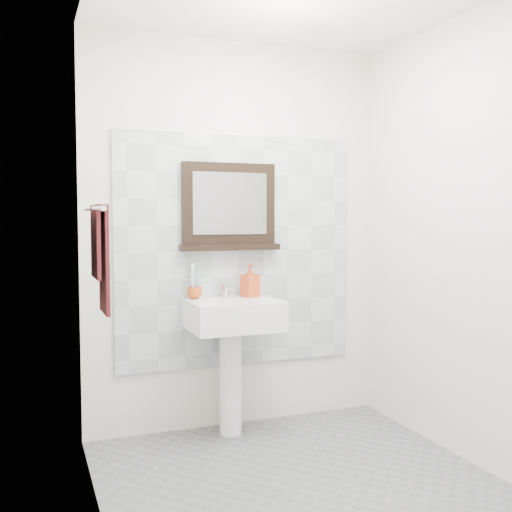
{
  "coord_description": "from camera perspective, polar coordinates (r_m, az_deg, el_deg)",
  "views": [
    {
      "loc": [
        -1.3,
        -2.6,
        1.36
      ],
      "look_at": [
        -0.08,
        0.55,
        1.15
      ],
      "focal_mm": 42.0,
      "sensor_mm": 36.0,
      "label": 1
    }
  ],
  "objects": [
    {
      "name": "splashback",
      "position": [
        3.91,
        -1.77,
        0.49
      ],
      "size": [
        1.6,
        0.02,
        1.5
      ],
      "primitive_type": "cube",
      "color": "#B6C0C5",
      "rests_on": "back_wall"
    },
    {
      "name": "toothbrush_cup",
      "position": [
        3.77,
        -5.86,
        -3.51
      ],
      "size": [
        0.11,
        0.11,
        0.07
      ],
      "primitive_type": "imported",
      "rotation": [
        0.0,
        0.0,
        0.22
      ],
      "color": "#C14816",
      "rests_on": "pedestal_sink"
    },
    {
      "name": "towel_bar",
      "position": [
        3.12,
        -14.78,
        4.37
      ],
      "size": [
        0.07,
        0.4,
        0.03
      ],
      "color": "silver",
      "rests_on": "left_wall"
    },
    {
      "name": "floor",
      "position": [
        3.21,
        5.23,
        -21.54
      ],
      "size": [
        2.0,
        2.2,
        0.01
      ],
      "primitive_type": "cube",
      "color": "slate",
      "rests_on": "ground"
    },
    {
      "name": "pedestal_sink",
      "position": [
        3.73,
        -2.23,
        -6.99
      ],
      "size": [
        0.55,
        0.44,
        0.96
      ],
      "color": "white",
      "rests_on": "ground"
    },
    {
      "name": "left_wall",
      "position": [
        2.62,
        -14.61,
        1.01
      ],
      "size": [
        0.01,
        2.2,
        2.5
      ],
      "primitive_type": "cube",
      "color": "silver",
      "rests_on": "ground"
    },
    {
      "name": "toothbrushes",
      "position": [
        3.76,
        -5.86,
        -2.2
      ],
      "size": [
        0.05,
        0.04,
        0.21
      ],
      "color": "white",
      "rests_on": "toothbrush_cup"
    },
    {
      "name": "hand_towel",
      "position": [
        3.13,
        -14.59,
        0.52
      ],
      "size": [
        0.06,
        0.3,
        0.55
      ],
      "color": "#340E10",
      "rests_on": "towel_bar"
    },
    {
      "name": "back_wall",
      "position": [
        3.92,
        -1.83,
        1.96
      ],
      "size": [
        2.0,
        0.01,
        2.5
      ],
      "primitive_type": "cube",
      "color": "silver",
      "rests_on": "ground"
    },
    {
      "name": "soap_dispenser",
      "position": [
        3.84,
        -0.57,
        -2.34
      ],
      "size": [
        0.12,
        0.12,
        0.21
      ],
      "primitive_type": "imported",
      "rotation": [
        0.0,
        0.0,
        0.33
      ],
      "color": "red",
      "rests_on": "pedestal_sink"
    },
    {
      "name": "front_wall",
      "position": [
        1.99,
        19.7,
        0.12
      ],
      "size": [
        2.0,
        0.01,
        2.5
      ],
      "primitive_type": "cube",
      "color": "silver",
      "rests_on": "ground"
    },
    {
      "name": "framed_mirror",
      "position": [
        3.86,
        -2.59,
        4.51
      ],
      "size": [
        0.66,
        0.11,
        0.56
      ],
      "color": "black",
      "rests_on": "back_wall"
    },
    {
      "name": "right_wall",
      "position": [
        3.47,
        20.31,
        1.52
      ],
      "size": [
        0.01,
        2.2,
        2.5
      ],
      "primitive_type": "cube",
      "color": "silver",
      "rests_on": "ground"
    }
  ]
}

